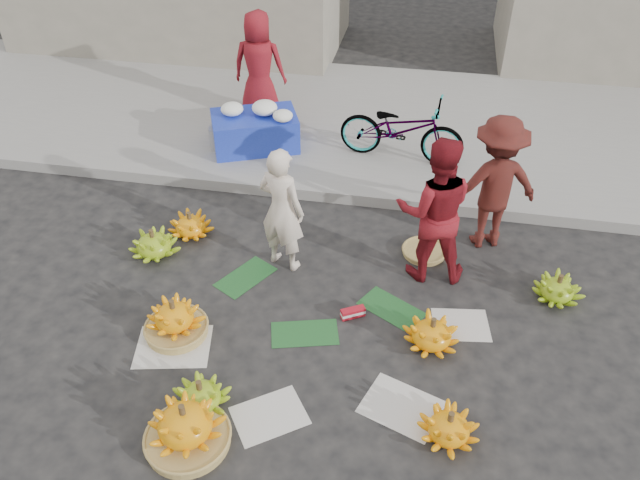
% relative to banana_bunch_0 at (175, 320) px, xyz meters
% --- Properties ---
extents(ground, '(80.00, 80.00, 0.00)m').
position_rel_banana_bunch_0_xyz_m(ground, '(1.33, 0.42, -0.18)').
color(ground, black).
rests_on(ground, ground).
extents(curb, '(40.00, 0.25, 0.15)m').
position_rel_banana_bunch_0_xyz_m(curb, '(1.33, 2.62, -0.10)').
color(curb, gray).
rests_on(curb, ground).
extents(sidewalk, '(40.00, 4.00, 0.12)m').
position_rel_banana_bunch_0_xyz_m(sidewalk, '(1.33, 4.72, -0.12)').
color(sidewalk, gray).
rests_on(sidewalk, ground).
extents(newspaper_scatter, '(3.20, 1.80, 0.00)m').
position_rel_banana_bunch_0_xyz_m(newspaper_scatter, '(1.33, -0.38, -0.18)').
color(newspaper_scatter, silver).
rests_on(newspaper_scatter, ground).
extents(banana_leaves, '(2.00, 1.00, 0.00)m').
position_rel_banana_bunch_0_xyz_m(banana_leaves, '(1.23, 0.62, -0.17)').
color(banana_leaves, '#184A20').
rests_on(banana_leaves, ground).
extents(banana_bunch_0, '(0.62, 0.62, 0.42)m').
position_rel_banana_bunch_0_xyz_m(banana_bunch_0, '(0.00, 0.00, 0.00)').
color(banana_bunch_0, olive).
rests_on(banana_bunch_0, ground).
extents(banana_bunch_1, '(0.52, 0.52, 0.31)m').
position_rel_banana_bunch_0_xyz_m(banana_bunch_1, '(0.53, -0.78, -0.05)').
color(banana_bunch_1, '#6F9E16').
rests_on(banana_bunch_1, ground).
extents(banana_bunch_2, '(0.69, 0.69, 0.47)m').
position_rel_banana_bunch_0_xyz_m(banana_bunch_2, '(0.54, -1.16, 0.03)').
color(banana_bunch_2, olive).
rests_on(banana_bunch_2, ground).
extents(banana_bunch_3, '(0.59, 0.59, 0.31)m').
position_rel_banana_bunch_0_xyz_m(banana_bunch_3, '(2.63, -0.72, -0.05)').
color(banana_bunch_3, '#FFA50C').
rests_on(banana_bunch_3, ground).
extents(banana_bunch_4, '(0.56, 0.56, 0.33)m').
position_rel_banana_bunch_0_xyz_m(banana_bunch_4, '(2.44, 0.30, -0.03)').
color(banana_bunch_4, '#FFA50C').
rests_on(banana_bunch_4, ground).
extents(banana_bunch_5, '(0.59, 0.59, 0.31)m').
position_rel_banana_bunch_0_xyz_m(banana_bunch_5, '(3.69, 1.19, -0.05)').
color(banana_bunch_5, '#6F9E16').
rests_on(banana_bunch_5, ground).
extents(banana_bunch_6, '(0.59, 0.59, 0.34)m').
position_rel_banana_bunch_0_xyz_m(banana_bunch_6, '(-0.68, 1.11, -0.03)').
color(banana_bunch_6, '#6F9E16').
rests_on(banana_bunch_6, ground).
extents(banana_bunch_7, '(0.52, 0.52, 0.32)m').
position_rel_banana_bunch_0_xyz_m(banana_bunch_7, '(-0.41, 1.54, -0.04)').
color(banana_bunch_7, '#FFA50C').
rests_on(banana_bunch_7, ground).
extents(basket_spare, '(0.59, 0.59, 0.06)m').
position_rel_banana_bunch_0_xyz_m(basket_spare, '(2.31, 1.69, -0.15)').
color(basket_spare, olive).
rests_on(basket_spare, ground).
extents(incense_stack, '(0.25, 0.19, 0.10)m').
position_rel_banana_bunch_0_xyz_m(incense_stack, '(1.66, 0.54, -0.12)').
color(incense_stack, '#A9121F').
rests_on(incense_stack, ground).
extents(vendor_cream, '(0.61, 0.50, 1.44)m').
position_rel_banana_bunch_0_xyz_m(vendor_cream, '(0.78, 1.24, 0.54)').
color(vendor_cream, '#F0DFCA').
rests_on(vendor_cream, ground).
extents(vendor_red, '(0.85, 0.70, 1.63)m').
position_rel_banana_bunch_0_xyz_m(vendor_red, '(2.35, 1.37, 0.64)').
color(vendor_red, maroon).
rests_on(vendor_red, ground).
extents(man_striped, '(1.15, 0.88, 1.58)m').
position_rel_banana_bunch_0_xyz_m(man_striped, '(2.97, 2.05, 0.61)').
color(man_striped, maroon).
rests_on(man_striped, ground).
extents(flower_table, '(1.34, 1.10, 0.67)m').
position_rel_banana_bunch_0_xyz_m(flower_table, '(-0.15, 3.52, 0.22)').
color(flower_table, '#1B2EB1').
rests_on(flower_table, sidewalk).
extents(grey_bucket, '(0.27, 0.27, 0.31)m').
position_rel_banana_bunch_0_xyz_m(grey_bucket, '(-0.65, 3.40, 0.10)').
color(grey_bucket, gray).
rests_on(grey_bucket, sidewalk).
extents(flower_vendor, '(0.79, 0.53, 1.58)m').
position_rel_banana_bunch_0_xyz_m(flower_vendor, '(-0.32, 4.49, 0.73)').
color(flower_vendor, maroon).
rests_on(flower_vendor, sidewalk).
extents(bicycle, '(0.78, 1.73, 0.88)m').
position_rel_banana_bunch_0_xyz_m(bicycle, '(1.86, 3.57, 0.38)').
color(bicycle, gray).
rests_on(bicycle, sidewalk).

